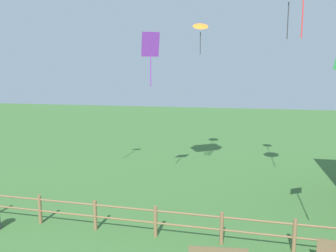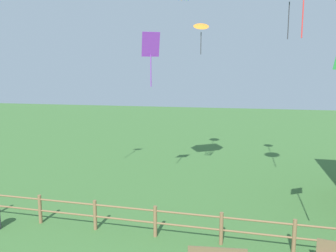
# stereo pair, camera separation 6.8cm
# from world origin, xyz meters

# --- Properties ---
(wooden_fence) EXTENTS (19.54, 0.14, 1.18)m
(wooden_fence) POSITION_xyz_m (0.00, 7.12, 0.67)
(wooden_fence) COLOR brown
(wooden_fence) RESTS_ON ground_plane
(kite_orange_delta) EXTENTS (1.14, 1.07, 2.02)m
(kite_orange_delta) POSITION_xyz_m (0.21, 16.97, 8.99)
(kite_orange_delta) COLOR orange
(kite_purple_streamer) EXTENTS (0.94, 0.73, 2.57)m
(kite_purple_streamer) POSITION_xyz_m (-1.44, 11.53, 7.23)
(kite_purple_streamer) COLOR purple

